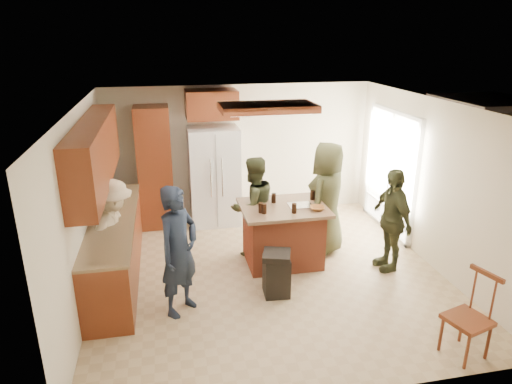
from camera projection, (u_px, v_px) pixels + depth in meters
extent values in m
plane|color=tan|center=(269.00, 273.00, 6.80)|extent=(5.00, 5.00, 0.00)
plane|color=white|center=(271.00, 105.00, 5.97)|extent=(5.00, 5.00, 0.00)
plane|color=beige|center=(240.00, 151.00, 8.69)|extent=(5.00, 0.00, 5.00)
plane|color=beige|center=(334.00, 288.00, 4.08)|extent=(5.00, 0.00, 5.00)
plane|color=beige|center=(83.00, 208.00, 5.91)|extent=(0.00, 5.00, 5.00)
plane|color=beige|center=(432.00, 183.00, 6.86)|extent=(0.00, 5.00, 5.00)
cube|color=white|center=(391.00, 173.00, 8.03)|extent=(0.02, 1.60, 2.10)
cube|color=white|center=(390.00, 173.00, 8.02)|extent=(0.08, 1.72, 2.10)
cube|color=maroon|center=(268.00, 107.00, 6.17)|extent=(1.30, 0.70, 0.10)
cube|color=white|center=(267.00, 112.00, 6.19)|extent=(1.10, 0.50, 0.02)
cube|color=olive|center=(459.00, 224.00, 8.68)|extent=(3.00, 3.00, 0.10)
cube|color=#593319|center=(480.00, 160.00, 9.02)|extent=(1.40, 1.60, 2.00)
imported|color=#192233|center=(179.00, 251.00, 5.63)|extent=(0.75, 0.76, 1.69)
imported|color=#353B22|center=(253.00, 207.00, 7.17)|extent=(0.91, 0.76, 1.61)
imported|color=#3E4126|center=(327.00, 198.00, 7.24)|extent=(1.03, 1.03, 1.81)
imported|color=#3B3F25|center=(391.00, 220.00, 6.73)|extent=(0.53, 0.95, 1.57)
imported|color=tan|center=(115.00, 233.00, 6.33)|extent=(0.82, 1.09, 1.54)
cube|color=maroon|center=(116.00, 248.00, 6.61)|extent=(0.60, 3.00, 0.88)
cube|color=#846B4C|center=(112.00, 219.00, 6.46)|extent=(0.64, 3.00, 0.04)
cube|color=maroon|center=(95.00, 153.00, 6.11)|extent=(0.35, 3.00, 0.85)
cube|color=maroon|center=(155.00, 168.00, 8.16)|extent=(0.60, 0.60, 2.20)
cube|color=maroon|center=(211.00, 104.00, 8.00)|extent=(0.90, 0.60, 0.50)
cube|color=white|center=(214.00, 176.00, 8.36)|extent=(0.90, 0.72, 1.80)
cube|color=gray|center=(217.00, 182.00, 8.02)|extent=(0.01, 0.01, 1.71)
cylinder|color=silver|center=(211.00, 178.00, 7.95)|extent=(0.02, 0.02, 0.70)
cylinder|color=silver|center=(222.00, 178.00, 7.98)|extent=(0.02, 0.02, 0.70)
cube|color=#A9472B|center=(283.00, 236.00, 7.01)|extent=(1.10, 0.85, 0.88)
cube|color=brown|center=(283.00, 208.00, 6.86)|extent=(1.28, 1.03, 0.05)
cube|color=silver|center=(300.00, 206.00, 6.85)|extent=(0.36, 0.27, 0.02)
imported|color=brown|center=(317.00, 208.00, 6.69)|extent=(0.26, 0.26, 0.05)
cylinder|color=black|center=(264.00, 209.00, 6.55)|extent=(0.07, 0.07, 0.15)
cylinder|color=black|center=(274.00, 198.00, 6.96)|extent=(0.07, 0.07, 0.15)
cylinder|color=black|center=(312.00, 195.00, 7.10)|extent=(0.07, 0.07, 0.15)
cylinder|color=black|center=(294.00, 208.00, 6.57)|extent=(0.07, 0.07, 0.15)
cylinder|color=black|center=(261.00, 208.00, 6.58)|extent=(0.07, 0.07, 0.15)
cube|color=black|center=(276.00, 276.00, 6.19)|extent=(0.36, 0.36, 0.55)
cube|color=black|center=(277.00, 255.00, 6.08)|extent=(0.45, 0.45, 0.08)
cube|color=maroon|center=(468.00, 320.00, 4.96)|extent=(0.52, 0.52, 0.05)
cylinder|color=maroon|center=(467.00, 351.00, 4.82)|extent=(0.04, 0.04, 0.44)
cylinder|color=maroon|center=(488.00, 342.00, 4.97)|extent=(0.04, 0.04, 0.44)
cylinder|color=maroon|center=(441.00, 334.00, 5.10)|extent=(0.04, 0.04, 0.44)
cylinder|color=maroon|center=(462.00, 325.00, 5.25)|extent=(0.04, 0.04, 0.44)
cube|color=maroon|center=(487.00, 274.00, 4.87)|extent=(0.15, 0.40, 0.05)
cylinder|color=maroon|center=(493.00, 299.00, 4.85)|extent=(0.03, 0.03, 0.50)
cylinder|color=maroon|center=(474.00, 289.00, 5.05)|extent=(0.03, 0.03, 0.50)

